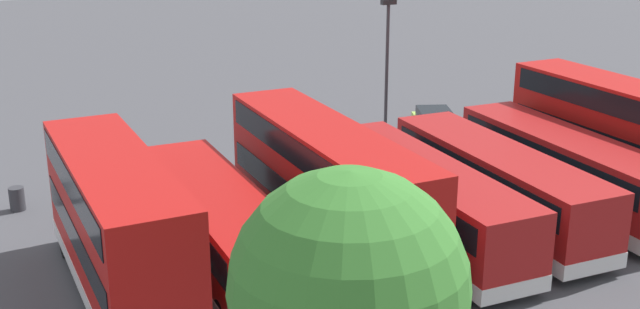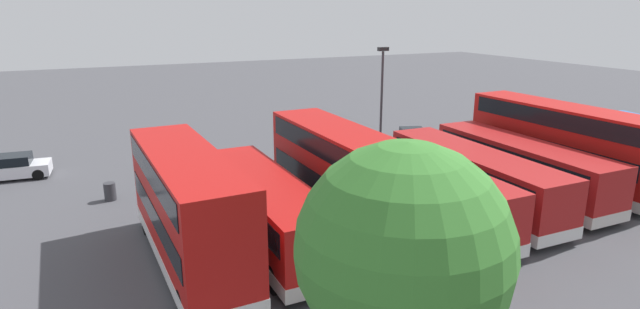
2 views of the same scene
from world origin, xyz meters
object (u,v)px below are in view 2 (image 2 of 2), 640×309
at_px(bus_single_deck_sixth, 266,208).
at_px(car_hatchback_silver, 415,141).
at_px(box_truck_blue, 628,139).
at_px(car_small_green, 12,167).
at_px(bus_single_deck_second, 521,166).
at_px(bus_double_decker_fifth, 348,178).
at_px(lamp_post_tall, 382,95).
at_px(waste_bin_yellow, 110,192).
at_px(bus_double_decker_seventh, 188,206).
at_px(bus_double_decker_near_end, 561,142).
at_px(bus_single_deck_fourth, 421,188).
at_px(bus_single_deck_third, 473,177).

height_order(bus_single_deck_sixth, car_hatchback_silver, bus_single_deck_sixth).
xyz_separation_m(box_truck_blue, car_small_green, (35.57, -13.80, -1.01)).
bearing_deg(bus_single_deck_second, bus_double_decker_fifth, 0.06).
distance_m(car_hatchback_silver, lamp_post_tall, 5.22).
bearing_deg(waste_bin_yellow, bus_double_decker_seventh, 105.03).
bearing_deg(bus_double_decker_near_end, bus_single_deck_sixth, 1.13).
xyz_separation_m(bus_double_decker_seventh, car_hatchback_silver, (-18.03, -10.38, -1.75)).
height_order(car_hatchback_silver, car_small_green, same).
xyz_separation_m(bus_double_decker_fifth, car_small_green, (14.55, -14.96, -1.75)).
bearing_deg(bus_single_deck_second, lamp_post_tall, -70.00).
height_order(bus_double_decker_fifth, lamp_post_tall, lamp_post_tall).
relative_size(bus_single_deck_fourth, bus_double_decker_seventh, 1.06).
xyz_separation_m(bus_single_deck_third, lamp_post_tall, (-0.36, -9.33, 2.76)).
xyz_separation_m(bus_single_deck_third, bus_single_deck_fourth, (3.36, 0.24, 0.00)).
bearing_deg(bus_single_deck_sixth, waste_bin_yellow, -56.04).
xyz_separation_m(car_hatchback_silver, waste_bin_yellow, (20.44, 1.41, -0.23)).
relative_size(car_hatchback_silver, car_small_green, 1.21).
distance_m(bus_single_deck_third, lamp_post_tall, 9.74).
xyz_separation_m(bus_single_deck_third, waste_bin_yellow, (16.53, -8.95, -1.15)).
bearing_deg(bus_single_deck_third, bus_single_deck_fourth, 4.05).
bearing_deg(bus_double_decker_fifth, bus_single_deck_second, -179.94).
xyz_separation_m(bus_double_decker_fifth, car_hatchback_silver, (-10.85, -10.01, -1.75)).
distance_m(bus_single_deck_second, car_small_green, 29.25).
height_order(bus_double_decker_seventh, box_truck_blue, bus_double_decker_seventh).
bearing_deg(lamp_post_tall, bus_single_deck_sixth, 38.38).
xyz_separation_m(bus_single_deck_second, bus_single_deck_fourth, (6.99, 0.59, 0.00)).
bearing_deg(bus_single_deck_third, car_hatchback_silver, -110.66).
relative_size(bus_single_deck_fourth, car_hatchback_silver, 2.27).
bearing_deg(lamp_post_tall, bus_double_decker_near_end, 128.33).
xyz_separation_m(bus_single_deck_fourth, bus_single_deck_sixth, (7.46, -0.72, -0.00)).
distance_m(bus_single_deck_fourth, lamp_post_tall, 10.64).
height_order(lamp_post_tall, waste_bin_yellow, lamp_post_tall).
xyz_separation_m(bus_double_decker_seventh, car_small_green, (7.38, -15.32, -1.75)).
bearing_deg(bus_single_deck_sixth, car_hatchback_silver, -146.15).
height_order(bus_single_deck_second, bus_single_deck_sixth, same).
bearing_deg(car_small_green, bus_double_decker_near_end, 153.15).
distance_m(bus_double_decker_fifth, box_truck_blue, 21.06).
height_order(bus_double_decker_near_end, car_hatchback_silver, bus_double_decker_near_end).
height_order(bus_single_deck_sixth, waste_bin_yellow, bus_single_deck_sixth).
bearing_deg(bus_single_deck_third, bus_double_decker_seventh, 0.07).
bearing_deg(lamp_post_tall, box_truck_blue, 150.26).
bearing_deg(car_small_green, waste_bin_yellow, 128.03).
bearing_deg(box_truck_blue, lamp_post_tall, -29.74).
bearing_deg(waste_bin_yellow, bus_single_deck_fourth, 145.10).
relative_size(bus_double_decker_near_end, bus_single_deck_third, 1.05).
xyz_separation_m(bus_single_deck_sixth, car_hatchback_silver, (-14.73, -9.88, -0.92)).
distance_m(bus_single_deck_third, bus_single_deck_fourth, 3.37).
relative_size(box_truck_blue, lamp_post_tall, 1.05).
xyz_separation_m(bus_double_decker_seventh, lamp_post_tall, (-14.48, -9.35, 1.94)).
bearing_deg(bus_single_deck_second, bus_double_decker_seventh, 1.21).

